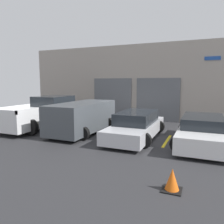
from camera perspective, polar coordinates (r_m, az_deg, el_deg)
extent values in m
plane|color=#2D2D30|center=(12.78, 2.59, -4.07)|extent=(28.00, 28.00, 0.00)
cube|color=#9E9389|center=(15.65, 6.91, 7.66)|extent=(17.01, 0.60, 5.21)
cube|color=#595B60|center=(15.99, 0.10, 3.57)|extent=(2.90, 0.08, 2.90)
cube|color=#595B60|center=(15.02, 11.81, 3.14)|extent=(2.90, 0.08, 2.90)
cube|color=#1E4799|center=(14.78, 24.79, 12.65)|extent=(0.90, 0.03, 0.22)
cube|color=white|center=(13.21, -18.52, -1.02)|extent=(1.87, 5.00, 0.94)
cube|color=#1E2328|center=(14.17, -14.98, 2.84)|extent=(1.72, 2.25, 0.61)
cube|color=white|center=(12.97, -24.89, 1.00)|extent=(0.08, 2.75, 0.18)
cube|color=white|center=(11.71, -18.99, 0.65)|extent=(0.08, 2.75, 0.18)
cube|color=white|center=(11.43, -26.82, 0.07)|extent=(1.87, 0.08, 0.18)
cylinder|color=black|center=(14.94, -16.93, -1.08)|extent=(0.82, 0.22, 0.82)
cylinder|color=black|center=(13.95, -11.71, -1.51)|extent=(0.82, 0.22, 0.82)
cylinder|color=black|center=(12.76, -25.88, -2.99)|extent=(0.82, 0.22, 0.82)
cylinder|color=black|center=(11.58, -20.47, -3.73)|extent=(0.82, 0.22, 0.82)
cube|color=white|center=(9.99, 22.49, -5.32)|extent=(1.82, 4.69, 0.63)
cube|color=#1E2328|center=(10.00, 22.65, -2.21)|extent=(1.60, 2.58, 0.43)
cylinder|color=black|center=(11.47, 18.54, -4.19)|extent=(0.65, 0.22, 0.65)
cylinder|color=black|center=(11.47, 26.54, -4.61)|extent=(0.65, 0.22, 0.65)
cylinder|color=black|center=(8.65, 16.98, -7.97)|extent=(0.65, 0.22, 0.65)
cube|color=#474C51|center=(11.48, -7.65, -1.08)|extent=(1.82, 4.46, 1.41)
cube|color=#1E2328|center=(13.33, -2.91, 2.21)|extent=(1.63, 0.06, 0.28)
cylinder|color=black|center=(13.14, -7.54, -2.36)|extent=(0.65, 0.22, 0.65)
cylinder|color=black|center=(12.42, -1.17, -2.89)|extent=(0.65, 0.22, 0.65)
cylinder|color=black|center=(10.90, -14.95, -4.66)|extent=(0.65, 0.22, 0.65)
cylinder|color=black|center=(10.02, -7.69, -5.55)|extent=(0.65, 0.22, 0.65)
cube|color=silver|center=(10.41, 6.30, -4.42)|extent=(1.73, 4.79, 0.57)
cube|color=#1E2328|center=(10.42, 6.53, -1.35)|extent=(1.52, 2.63, 0.53)
cylinder|color=black|center=(12.04, 4.88, -3.25)|extent=(0.65, 0.22, 0.65)
cylinder|color=black|center=(11.67, 11.96, -3.75)|extent=(0.65, 0.22, 0.65)
cylinder|color=black|center=(9.33, -0.84, -6.47)|extent=(0.65, 0.22, 0.65)
cylinder|color=black|center=(8.85, 8.21, -7.35)|extent=(0.65, 0.22, 0.65)
cube|color=gold|center=(14.31, -22.77, -3.38)|extent=(0.12, 2.20, 0.01)
cube|color=gold|center=(12.43, -13.36, -4.60)|extent=(0.12, 2.20, 0.01)
cube|color=gold|center=(10.99, -1.02, -5.99)|extent=(0.12, 2.20, 0.01)
cube|color=gold|center=(10.20, 14.14, -7.32)|extent=(0.12, 2.20, 0.01)
cube|color=black|center=(5.83, 15.35, -19.02)|extent=(0.47, 0.47, 0.03)
cone|color=orange|center=(5.72, 15.44, -16.69)|extent=(0.36, 0.36, 0.55)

